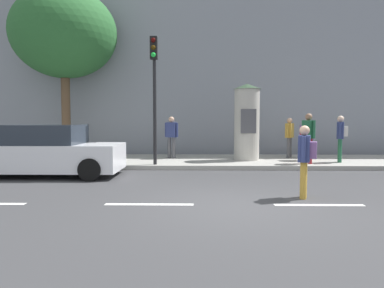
{
  "coord_description": "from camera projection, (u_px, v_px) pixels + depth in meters",
  "views": [
    {
      "loc": [
        -0.72,
        -7.37,
        1.74
      ],
      "look_at": [
        -0.88,
        2.0,
        1.09
      ],
      "focal_mm": 34.61,
      "sensor_mm": 36.0,
      "label": 1
    }
  ],
  "objects": [
    {
      "name": "ground_plane",
      "position": [
        234.0,
        205.0,
        7.46
      ],
      "size": [
        80.0,
        80.0,
        0.0
      ],
      "primitive_type": "plane",
      "color": "#38383A"
    },
    {
      "name": "sidewalk_curb",
      "position": [
        217.0,
        161.0,
        14.44
      ],
      "size": [
        36.0,
        4.0,
        0.15
      ],
      "primitive_type": "cube",
      "color": "#9E9B93",
      "rests_on": "ground_plane"
    },
    {
      "name": "lane_markings",
      "position": [
        234.0,
        205.0,
        7.46
      ],
      "size": [
        25.8,
        0.16,
        0.01
      ],
      "color": "silver",
      "rests_on": "ground_plane"
    },
    {
      "name": "building_backdrop",
      "position": [
        212.0,
        65.0,
        19.12
      ],
      "size": [
        36.0,
        5.0,
        9.04
      ],
      "primitive_type": "cube",
      "color": "gray",
      "rests_on": "ground_plane"
    },
    {
      "name": "traffic_light",
      "position": [
        154.0,
        80.0,
        12.51
      ],
      "size": [
        0.24,
        0.45,
        4.32
      ],
      "color": "black",
      "rests_on": "sidewalk_curb"
    },
    {
      "name": "poster_column",
      "position": [
        247.0,
        122.0,
        14.15
      ],
      "size": [
        1.05,
        1.05,
        2.91
      ],
      "color": "#B2ADA3",
      "rests_on": "sidewalk_curb"
    },
    {
      "name": "street_tree",
      "position": [
        64.0,
        34.0,
        15.49
      ],
      "size": [
        4.37,
        4.37,
        7.01
      ],
      "color": "brown",
      "rests_on": "sidewalk_curb"
    },
    {
      "name": "pedestrian_in_dark_shirt",
      "position": [
        305.0,
        155.0,
        8.02
      ],
      "size": [
        0.47,
        0.56,
        1.59
      ],
      "color": "#B78C33",
      "rests_on": "ground_plane"
    },
    {
      "name": "pedestrian_in_red_top",
      "position": [
        341.0,
        135.0,
        13.4
      ],
      "size": [
        0.48,
        0.54,
        1.69
      ],
      "color": "#1E5938",
      "rests_on": "sidewalk_curb"
    },
    {
      "name": "pedestrian_in_light_jacket",
      "position": [
        171.0,
        134.0,
        14.75
      ],
      "size": [
        0.54,
        0.35,
        1.67
      ],
      "color": "#4C4C51",
      "rests_on": "sidewalk_curb"
    },
    {
      "name": "pedestrian_with_bag",
      "position": [
        308.0,
        134.0,
        13.0
      ],
      "size": [
        0.41,
        0.54,
        1.77
      ],
      "color": "maroon",
      "rests_on": "sidewalk_curb"
    },
    {
      "name": "pedestrian_with_backpack",
      "position": [
        289.0,
        134.0,
        14.97
      ],
      "size": [
        0.44,
        0.59,
        1.62
      ],
      "color": "#4C4C51",
      "rests_on": "sidewalk_curb"
    },
    {
      "name": "pedestrian_tallest",
      "position": [
        307.0,
        136.0,
        14.04
      ],
      "size": [
        0.53,
        0.53,
        1.55
      ],
      "color": "#B78C33",
      "rests_on": "sidewalk_curb"
    },
    {
      "name": "parked_car_red",
      "position": [
        46.0,
        152.0,
        11.16
      ],
      "size": [
        4.39,
        1.98,
        1.55
      ],
      "color": "silver",
      "rests_on": "ground_plane"
    }
  ]
}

